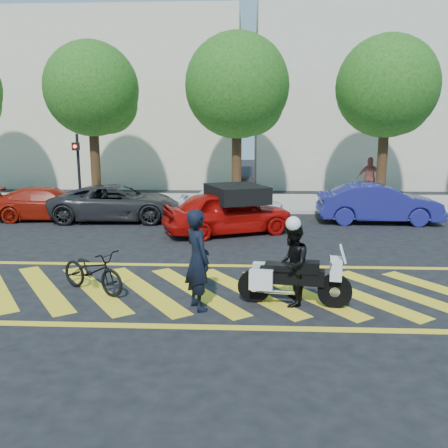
{
  "coord_description": "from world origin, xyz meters",
  "views": [
    {
      "loc": [
        0.47,
        -9.59,
        3.37
      ],
      "look_at": [
        -0.09,
        2.02,
        1.05
      ],
      "focal_mm": 38.0,
      "sensor_mm": 36.0,
      "label": 1
    }
  ],
  "objects_px": {
    "red_convertible": "(228,212)",
    "police_motorcycle": "(292,278)",
    "officer_bike": "(198,260)",
    "bicycle": "(93,271)",
    "parked_left": "(49,203)",
    "parked_mid_left": "(117,203)",
    "officer_moto": "(292,265)",
    "parked_mid_right": "(231,204)",
    "parked_right": "(379,203)"
  },
  "relations": [
    {
      "from": "officer_bike",
      "to": "bicycle",
      "type": "bearing_deg",
      "value": 40.84
    },
    {
      "from": "parked_left",
      "to": "parked_right",
      "type": "xyz_separation_m",
      "value": [
        12.32,
        -0.06,
        0.11
      ]
    },
    {
      "from": "parked_right",
      "to": "bicycle",
      "type": "bearing_deg",
      "value": 136.59
    },
    {
      "from": "red_convertible",
      "to": "parked_mid_left",
      "type": "height_order",
      "value": "red_convertible"
    },
    {
      "from": "police_motorcycle",
      "to": "red_convertible",
      "type": "height_order",
      "value": "red_convertible"
    },
    {
      "from": "police_motorcycle",
      "to": "parked_mid_left",
      "type": "distance_m",
      "value": 10.28
    },
    {
      "from": "officer_moto",
      "to": "parked_right",
      "type": "relative_size",
      "value": 0.37
    },
    {
      "from": "red_convertible",
      "to": "parked_left",
      "type": "relative_size",
      "value": 0.99
    },
    {
      "from": "red_convertible",
      "to": "parked_mid_right",
      "type": "xyz_separation_m",
      "value": [
        0.03,
        2.15,
        -0.05
      ]
    },
    {
      "from": "bicycle",
      "to": "red_convertible",
      "type": "distance_m",
      "value": 6.39
    },
    {
      "from": "officer_bike",
      "to": "police_motorcycle",
      "type": "bearing_deg",
      "value": -109.95
    },
    {
      "from": "parked_right",
      "to": "officer_moto",
      "type": "bearing_deg",
      "value": 157.05
    },
    {
      "from": "officer_bike",
      "to": "police_motorcycle",
      "type": "height_order",
      "value": "officer_bike"
    },
    {
      "from": "police_motorcycle",
      "to": "parked_mid_left",
      "type": "bearing_deg",
      "value": 132.7
    },
    {
      "from": "officer_bike",
      "to": "parked_right",
      "type": "height_order",
      "value": "officer_bike"
    },
    {
      "from": "officer_moto",
      "to": "red_convertible",
      "type": "height_order",
      "value": "officer_moto"
    },
    {
      "from": "police_motorcycle",
      "to": "bicycle",
      "type": "bearing_deg",
      "value": -178.9
    },
    {
      "from": "police_motorcycle",
      "to": "parked_mid_right",
      "type": "relative_size",
      "value": 0.56
    },
    {
      "from": "officer_bike",
      "to": "bicycle",
      "type": "relative_size",
      "value": 1.1
    },
    {
      "from": "parked_right",
      "to": "parked_mid_right",
      "type": "bearing_deg",
      "value": 91.88
    },
    {
      "from": "parked_left",
      "to": "parked_mid_left",
      "type": "xyz_separation_m",
      "value": [
        2.63,
        -0.06,
        0.06
      ]
    },
    {
      "from": "red_convertible",
      "to": "parked_left",
      "type": "xyz_separation_m",
      "value": [
        -6.89,
        2.21,
        -0.1
      ]
    },
    {
      "from": "parked_mid_left",
      "to": "police_motorcycle",
      "type": "bearing_deg",
      "value": -148.32
    },
    {
      "from": "bicycle",
      "to": "officer_moto",
      "type": "bearing_deg",
      "value": -66.6
    },
    {
      "from": "bicycle",
      "to": "parked_mid_right",
      "type": "relative_size",
      "value": 0.45
    },
    {
      "from": "police_motorcycle",
      "to": "parked_left",
      "type": "relative_size",
      "value": 0.52
    },
    {
      "from": "police_motorcycle",
      "to": "parked_right",
      "type": "relative_size",
      "value": 0.5
    },
    {
      "from": "officer_bike",
      "to": "parked_left",
      "type": "bearing_deg",
      "value": 7.38
    },
    {
      "from": "parked_mid_right",
      "to": "parked_right",
      "type": "height_order",
      "value": "parked_right"
    },
    {
      "from": "red_convertible",
      "to": "parked_right",
      "type": "bearing_deg",
      "value": -91.34
    },
    {
      "from": "police_motorcycle",
      "to": "parked_right",
      "type": "xyz_separation_m",
      "value": [
        3.93,
        8.52,
        0.19
      ]
    },
    {
      "from": "parked_right",
      "to": "parked_left",
      "type": "bearing_deg",
      "value": 91.61
    },
    {
      "from": "bicycle",
      "to": "parked_left",
      "type": "relative_size",
      "value": 0.41
    },
    {
      "from": "police_motorcycle",
      "to": "parked_mid_right",
      "type": "distance_m",
      "value": 8.64
    },
    {
      "from": "bicycle",
      "to": "officer_moto",
      "type": "xyz_separation_m",
      "value": [
        4.11,
        -0.55,
        0.35
      ]
    },
    {
      "from": "officer_bike",
      "to": "parked_mid_left",
      "type": "distance_m",
      "value": 9.66
    },
    {
      "from": "red_convertible",
      "to": "parked_left",
      "type": "bearing_deg",
      "value": 49.27
    },
    {
      "from": "bicycle",
      "to": "police_motorcycle",
      "type": "bearing_deg",
      "value": -66.5
    },
    {
      "from": "officer_bike",
      "to": "parked_mid_right",
      "type": "height_order",
      "value": "officer_bike"
    },
    {
      "from": "officer_bike",
      "to": "bicycle",
      "type": "distance_m",
      "value": 2.51
    },
    {
      "from": "police_motorcycle",
      "to": "parked_mid_left",
      "type": "xyz_separation_m",
      "value": [
        -5.76,
        8.52,
        0.14
      ]
    },
    {
      "from": "red_convertible",
      "to": "parked_left",
      "type": "distance_m",
      "value": 7.23
    },
    {
      "from": "officer_bike",
      "to": "police_motorcycle",
      "type": "distance_m",
      "value": 1.89
    },
    {
      "from": "bicycle",
      "to": "police_motorcycle",
      "type": "height_order",
      "value": "police_motorcycle"
    },
    {
      "from": "parked_left",
      "to": "officer_bike",
      "type": "bearing_deg",
      "value": -150.0
    },
    {
      "from": "bicycle",
      "to": "officer_moto",
      "type": "height_order",
      "value": "officer_moto"
    },
    {
      "from": "bicycle",
      "to": "parked_left",
      "type": "height_order",
      "value": "parked_left"
    },
    {
      "from": "red_convertible",
      "to": "police_motorcycle",
      "type": "bearing_deg",
      "value": 170.33
    },
    {
      "from": "officer_moto",
      "to": "parked_left",
      "type": "distance_m",
      "value": 11.99
    },
    {
      "from": "bicycle",
      "to": "parked_right",
      "type": "xyz_separation_m",
      "value": [
        8.05,
        7.97,
        0.26
      ]
    }
  ]
}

